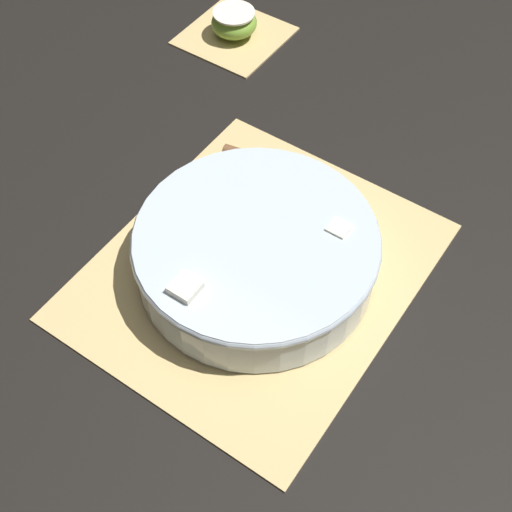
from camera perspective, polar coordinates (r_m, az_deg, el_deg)
The scene contains 6 objects.
ground_plane at distance 0.85m, azimuth 0.00°, elevation -1.27°, with size 6.00×6.00×0.00m, color black.
bamboo_mat_center at distance 0.85m, azimuth 0.00°, elevation -1.15°, with size 0.40×0.35×0.01m.
coaster_mat_far_right at distance 1.18m, azimuth -1.73°, elevation 17.25°, with size 0.15×0.15×0.01m.
fruit_salad_bowl at distance 0.82m, azimuth -0.02°, elevation 0.45°, with size 0.28×0.28×0.07m.
paring_knife at distance 0.95m, azimuth -0.63°, elevation 7.87°, with size 0.04×0.14×0.02m.
apple_half at distance 1.16m, azimuth -1.76°, elevation 18.19°, with size 0.07×0.07×0.04m.
Camera 1 is at (-0.41, -0.28, 0.69)m, focal length 50.00 mm.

